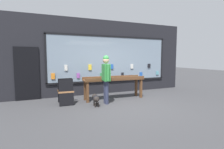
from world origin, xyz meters
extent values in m
plane|color=#38383A|center=(0.00, 0.00, 0.00)|extent=(40.00, 40.00, 0.00)
cube|color=black|center=(0.00, 2.40, 1.70)|extent=(8.71, 0.20, 3.40)
cube|color=gray|center=(0.40, 2.27, 1.63)|extent=(5.82, 0.03, 2.07)
cube|color=black|center=(0.40, 2.27, 2.66)|extent=(5.90, 0.06, 0.08)
cube|color=black|center=(0.40, 2.27, 0.60)|extent=(5.90, 0.06, 0.08)
cube|color=black|center=(-2.51, 2.27, 1.63)|extent=(0.08, 0.06, 2.07)
cube|color=black|center=(3.31, 2.27, 1.63)|extent=(0.08, 0.06, 2.07)
cube|color=orange|center=(-2.25, 2.23, 0.92)|extent=(0.15, 0.03, 0.25)
cube|color=silver|center=(-1.72, 2.23, 1.26)|extent=(0.13, 0.03, 0.25)
cube|color=#994CA5|center=(-1.21, 2.23, 0.90)|extent=(0.13, 0.03, 0.22)
cube|color=yellow|center=(-0.67, 2.23, 1.25)|extent=(0.15, 0.03, 0.25)
cube|color=#338C4C|center=(-0.11, 2.23, 0.87)|extent=(0.17, 0.03, 0.22)
cube|color=#2659B2|center=(0.40, 2.23, 1.26)|extent=(0.13, 0.03, 0.22)
cube|color=black|center=(0.96, 2.23, 0.87)|extent=(0.13, 0.03, 0.19)
cube|color=silver|center=(1.47, 2.23, 1.25)|extent=(0.14, 0.03, 0.22)
cube|color=#2659B2|center=(2.01, 2.23, 0.85)|extent=(0.16, 0.03, 0.19)
cube|color=black|center=(2.49, 2.23, 1.26)|extent=(0.16, 0.03, 0.20)
cube|color=#5999A5|center=(3.03, 2.23, 0.87)|extent=(0.16, 0.03, 0.19)
cube|color=black|center=(-3.21, 2.27, 1.05)|extent=(0.90, 0.04, 2.10)
cube|color=brown|center=(-1.15, 0.95, 0.39)|extent=(0.09, 0.09, 0.78)
cube|color=brown|center=(1.14, 0.87, 0.39)|extent=(0.09, 0.09, 0.78)
cube|color=brown|center=(-1.14, 1.36, 0.39)|extent=(0.09, 0.09, 0.78)
cube|color=brown|center=(1.15, 1.28, 0.39)|extent=(0.09, 0.09, 0.78)
cube|color=brown|center=(0.00, 1.12, 0.80)|extent=(2.51, 0.66, 0.04)
cube|color=brown|center=(-0.01, 0.86, 0.86)|extent=(2.49, 0.15, 0.12)
cube|color=brown|center=(0.01, 1.37, 0.86)|extent=(2.49, 0.15, 0.12)
cube|color=#994CA5|center=(-1.07, 1.02, 0.83)|extent=(0.18, 0.23, 0.02)
cube|color=yellow|center=(-0.83, 1.15, 0.83)|extent=(0.16, 0.24, 0.02)
cube|color=orange|center=(-0.58, 1.18, 0.83)|extent=(0.14, 0.19, 0.02)
cube|color=yellow|center=(-0.34, 1.03, 0.83)|extent=(0.16, 0.22, 0.02)
cube|color=red|center=(-0.10, 0.98, 0.83)|extent=(0.15, 0.24, 0.02)
cube|color=silver|center=(0.09, 1.01, 0.83)|extent=(0.15, 0.23, 0.03)
cube|color=#338C4C|center=(0.36, 1.10, 0.83)|extent=(0.13, 0.23, 0.02)
cube|color=#338C4C|center=(0.62, 1.04, 0.83)|extent=(0.18, 0.24, 0.02)
cube|color=red|center=(0.89, 1.09, 0.83)|extent=(0.17, 0.23, 0.03)
cube|color=#5999A5|center=(1.07, 1.18, 0.83)|extent=(0.18, 0.23, 0.03)
cylinder|color=#2D334C|center=(-0.57, 0.47, 0.42)|extent=(0.14, 0.14, 0.85)
cylinder|color=#2D334C|center=(-0.55, 0.63, 0.42)|extent=(0.14, 0.14, 0.85)
cube|color=#338C3F|center=(-0.56, 0.55, 1.15)|extent=(0.28, 0.50, 0.60)
cylinder|color=#338C3F|center=(-0.60, 0.25, 1.16)|extent=(0.09, 0.09, 0.57)
cylinder|color=#338C3F|center=(-0.53, 0.85, 1.16)|extent=(0.09, 0.09, 0.57)
sphere|color=tan|center=(-0.56, 0.55, 1.58)|extent=(0.23, 0.23, 0.23)
sphere|color=#338C3F|center=(-0.56, 0.55, 1.65)|extent=(0.22, 0.22, 0.22)
ellipsoid|color=black|center=(-1.02, 0.32, 0.26)|extent=(0.24, 0.35, 0.21)
ellipsoid|color=black|center=(-1.02, 0.32, 0.27)|extent=(0.24, 0.22, 0.22)
sphere|color=black|center=(-1.01, 0.53, 0.31)|extent=(0.19, 0.19, 0.19)
cylinder|color=black|center=(-1.04, 0.13, 0.30)|extent=(0.04, 0.10, 0.12)
cylinder|color=black|center=(-0.96, 0.42, 0.08)|extent=(0.04, 0.04, 0.16)
cylinder|color=black|center=(-1.07, 0.43, 0.08)|extent=(0.04, 0.04, 0.16)
cylinder|color=black|center=(-0.98, 0.22, 0.08)|extent=(0.04, 0.04, 0.16)
cylinder|color=black|center=(-1.08, 0.23, 0.08)|extent=(0.04, 0.04, 0.16)
cube|color=black|center=(-1.94, 0.88, 0.47)|extent=(0.51, 0.25, 0.92)
cube|color=brown|center=(-1.94, 0.88, 0.47)|extent=(0.54, 0.07, 0.07)
cube|color=black|center=(-1.92, 1.29, 0.47)|extent=(0.51, 0.25, 0.92)
cube|color=brown|center=(-1.92, 1.29, 0.47)|extent=(0.54, 0.07, 0.07)
camera|label=1|loc=(-2.86, -5.30, 1.67)|focal=28.00mm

